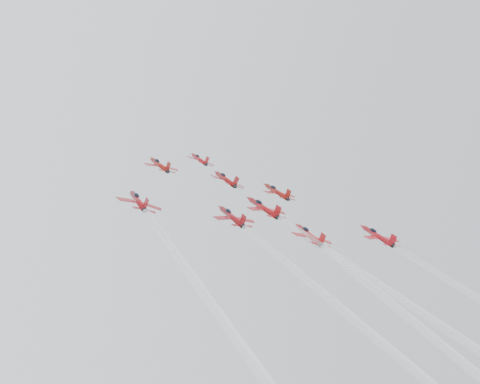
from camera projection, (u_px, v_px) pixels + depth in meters
name	position (u px, v px, depth m)	size (l,w,h in m)	color
jet_lead	(199.00, 159.00, 160.16)	(8.48, 10.56, 7.66)	#A20F15
jet_row2_left	(160.00, 165.00, 140.46)	(8.78, 10.94, 7.94)	maroon
jet_row2_center	(226.00, 179.00, 145.15)	(9.59, 11.95, 8.67)	maroon
jet_row2_right	(277.00, 191.00, 147.50)	(9.23, 11.50, 8.34)	maroon
jet_center	(399.00, 317.00, 87.03)	(9.73, 87.52, 61.68)	#A20F12
jet_rear_farleft	(223.00, 319.00, 70.56)	(8.74, 78.62, 55.41)	maroon
jet_rear_left	(353.00, 331.00, 77.73)	(8.71, 78.29, 55.17)	maroon
jet_rear_right	(471.00, 361.00, 78.75)	(9.06, 81.47, 57.42)	#AB1012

